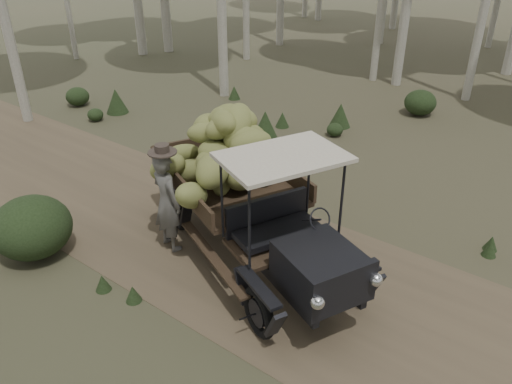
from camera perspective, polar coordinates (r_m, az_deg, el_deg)
ground at (r=8.57m, az=10.01°, el=-12.14°), size 120.00×120.00×0.00m
dirt_track at (r=8.57m, az=10.01°, el=-12.12°), size 70.00×4.00×0.01m
banana_truck at (r=9.03m, az=-2.22°, el=2.75°), size 5.53×3.75×2.74m
farmer at (r=9.31m, az=-10.12°, el=-0.98°), size 0.79×0.62×2.12m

